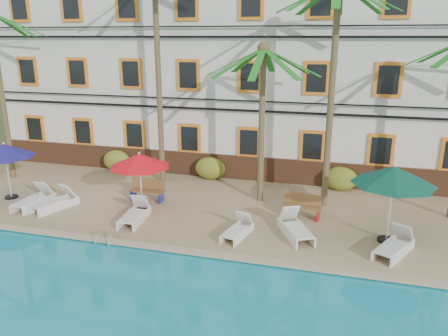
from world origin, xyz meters
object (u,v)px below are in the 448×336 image
(lounger_c, at_px, (135,214))
(pool_ladder, at_px, (108,243))
(umbrella_blue, at_px, (5,151))
(bench_right, at_px, (302,205))
(palm_d, at_px, (333,66))
(umbrella_green, at_px, (394,176))
(palm_c, at_px, (262,100))
(umbrella_red, at_px, (140,161))
(lounger_e, at_px, (295,228))
(lounger_a, at_px, (34,199))
(lounger_f, at_px, (394,245))
(palm_b, at_px, (157,50))
(lounger_b, at_px, (55,202))
(lounger_d, at_px, (238,230))
(bench_left, at_px, (148,190))

(lounger_c, distance_m, pool_ladder, 1.95)
(umbrella_blue, xyz_separation_m, bench_right, (12.47, 1.26, -1.65))
(palm_d, relative_size, pool_ladder, 12.00)
(umbrella_green, distance_m, lounger_c, 9.40)
(palm_c, xyz_separation_m, umbrella_red, (-4.41, -2.30, -2.26))
(palm_d, xyz_separation_m, umbrella_red, (-7.10, -2.44, -3.61))
(palm_c, height_order, lounger_e, palm_c)
(lounger_a, xyz_separation_m, lounger_f, (14.04, -0.46, -0.01))
(lounger_c, bearing_deg, palm_c, 38.96)
(pool_ladder, bearing_deg, lounger_f, 10.63)
(palm_b, distance_m, lounger_e, 10.12)
(umbrella_red, height_order, lounger_a, umbrella_red)
(palm_d, distance_m, pool_ladder, 10.51)
(palm_d, xyz_separation_m, lounger_b, (-10.60, -3.22, -5.39))
(umbrella_blue, bearing_deg, bench_right, 5.75)
(umbrella_green, bearing_deg, lounger_b, -178.15)
(lounger_c, height_order, lounger_e, lounger_e)
(umbrella_red, height_order, umbrella_green, umbrella_green)
(lounger_d, xyz_separation_m, bench_right, (2.01, 2.36, 0.22))
(lounger_e, bearing_deg, palm_b, 147.25)
(palm_c, distance_m, lounger_a, 10.28)
(pool_ladder, bearing_deg, lounger_e, 20.21)
(lounger_a, xyz_separation_m, bench_left, (4.27, 1.90, 0.17))
(pool_ladder, bearing_deg, lounger_d, 21.89)
(lounger_d, bearing_deg, lounger_e, 16.47)
(palm_b, xyz_separation_m, lounger_c, (0.88, -4.79, -5.88))
(lounger_c, bearing_deg, umbrella_blue, 172.34)
(lounger_f, bearing_deg, umbrella_green, 100.19)
(palm_c, relative_size, lounger_a, 3.34)
(bench_left, xyz_separation_m, bench_right, (6.58, -0.08, 0.00))
(palm_b, relative_size, lounger_d, 5.66)
(palm_b, relative_size, bench_left, 6.52)
(umbrella_blue, xyz_separation_m, lounger_f, (15.65, -1.02, -1.83))
(pool_ladder, bearing_deg, bench_left, 95.29)
(umbrella_red, relative_size, lounger_e, 1.16)
(lounger_f, height_order, bench_right, bench_right)
(bench_left, bearing_deg, lounger_c, -78.00)
(palm_c, relative_size, lounger_c, 3.40)
(lounger_a, bearing_deg, lounger_d, -3.48)
(lounger_d, relative_size, pool_ladder, 2.33)
(palm_b, distance_m, bench_right, 9.42)
(lounger_d, xyz_separation_m, lounger_e, (1.95, 0.58, 0.05))
(lounger_c, relative_size, bench_left, 1.29)
(lounger_d, distance_m, lounger_e, 2.03)
(palm_c, distance_m, bench_left, 6.17)
(palm_b, bearing_deg, palm_d, -9.22)
(palm_d, relative_size, lounger_e, 4.26)
(lounger_a, distance_m, bench_left, 4.68)
(lounger_b, bearing_deg, bench_right, 10.42)
(palm_b, distance_m, lounger_a, 8.34)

